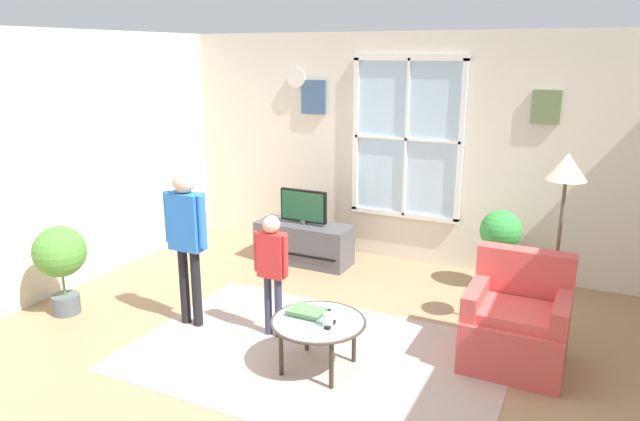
{
  "coord_description": "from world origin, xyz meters",
  "views": [
    {
      "loc": [
        1.98,
        -3.63,
        2.41
      ],
      "look_at": [
        -0.01,
        0.42,
        1.17
      ],
      "focal_mm": 32.57,
      "sensor_mm": 36.0,
      "label": 1
    }
  ],
  "objects_px": {
    "coffee_table": "(318,324)",
    "floor_lamp": "(565,186)",
    "book_stack": "(307,312)",
    "remote_near_books": "(328,314)",
    "potted_plant_by_window": "(500,244)",
    "potted_plant_corner": "(60,257)",
    "tv_stand": "(304,243)",
    "person_blue_shirt": "(187,230)",
    "cup": "(328,320)",
    "television": "(303,206)",
    "armchair": "(517,324)",
    "remote_near_cup": "(330,325)",
    "person_red_shirt": "(272,262)"
  },
  "relations": [
    {
      "from": "coffee_table",
      "to": "floor_lamp",
      "type": "distance_m",
      "value": 2.27
    },
    {
      "from": "book_stack",
      "to": "remote_near_books",
      "type": "bearing_deg",
      "value": 25.67
    },
    {
      "from": "potted_plant_by_window",
      "to": "floor_lamp",
      "type": "xyz_separation_m",
      "value": [
        0.6,
        -0.94,
        0.87
      ]
    },
    {
      "from": "potted_plant_by_window",
      "to": "potted_plant_corner",
      "type": "xyz_separation_m",
      "value": [
        -3.58,
        -2.4,
        0.07
      ]
    },
    {
      "from": "potted_plant_corner",
      "to": "coffee_table",
      "type": "bearing_deg",
      "value": 3.49
    },
    {
      "from": "tv_stand",
      "to": "person_blue_shirt",
      "type": "bearing_deg",
      "value": -95.01
    },
    {
      "from": "coffee_table",
      "to": "floor_lamp",
      "type": "height_order",
      "value": "floor_lamp"
    },
    {
      "from": "book_stack",
      "to": "cup",
      "type": "height_order",
      "value": "cup"
    },
    {
      "from": "cup",
      "to": "book_stack",
      "type": "bearing_deg",
      "value": 156.05
    },
    {
      "from": "television",
      "to": "remote_near_books",
      "type": "relative_size",
      "value": 4.12
    },
    {
      "from": "potted_plant_by_window",
      "to": "potted_plant_corner",
      "type": "distance_m",
      "value": 4.31
    },
    {
      "from": "potted_plant_by_window",
      "to": "armchair",
      "type": "bearing_deg",
      "value": -75.01
    },
    {
      "from": "floor_lamp",
      "to": "cup",
      "type": "bearing_deg",
      "value": -137.23
    },
    {
      "from": "armchair",
      "to": "cup",
      "type": "height_order",
      "value": "armchair"
    },
    {
      "from": "remote_near_books",
      "to": "potted_plant_corner",
      "type": "relative_size",
      "value": 0.16
    },
    {
      "from": "remote_near_cup",
      "to": "potted_plant_corner",
      "type": "bearing_deg",
      "value": -177.57
    },
    {
      "from": "armchair",
      "to": "coffee_table",
      "type": "distance_m",
      "value": 1.58
    },
    {
      "from": "television",
      "to": "potted_plant_corner",
      "type": "distance_m",
      "value": 2.63
    },
    {
      "from": "television",
      "to": "book_stack",
      "type": "relative_size",
      "value": 2.09
    },
    {
      "from": "potted_plant_by_window",
      "to": "remote_near_cup",
      "type": "bearing_deg",
      "value": -110.43
    },
    {
      "from": "person_red_shirt",
      "to": "potted_plant_by_window",
      "type": "relative_size",
      "value": 1.28
    },
    {
      "from": "cup",
      "to": "person_blue_shirt",
      "type": "relative_size",
      "value": 0.07
    },
    {
      "from": "book_stack",
      "to": "potted_plant_by_window",
      "type": "xyz_separation_m",
      "value": [
        1.1,
        2.19,
        0.06
      ]
    },
    {
      "from": "coffee_table",
      "to": "floor_lamp",
      "type": "xyz_separation_m",
      "value": [
        1.57,
        1.3,
        0.98
      ]
    },
    {
      "from": "television",
      "to": "potted_plant_by_window",
      "type": "bearing_deg",
      "value": 4.59
    },
    {
      "from": "person_blue_shirt",
      "to": "television",
      "type": "bearing_deg",
      "value": 84.98
    },
    {
      "from": "book_stack",
      "to": "potted_plant_corner",
      "type": "relative_size",
      "value": 0.32
    },
    {
      "from": "book_stack",
      "to": "remote_near_cup",
      "type": "relative_size",
      "value": 1.97
    },
    {
      "from": "television",
      "to": "potted_plant_corner",
      "type": "relative_size",
      "value": 0.67
    },
    {
      "from": "television",
      "to": "remote_near_cup",
      "type": "relative_size",
      "value": 4.12
    },
    {
      "from": "tv_stand",
      "to": "remote_near_cup",
      "type": "relative_size",
      "value": 8.06
    },
    {
      "from": "person_blue_shirt",
      "to": "potted_plant_by_window",
      "type": "distance_m",
      "value": 3.15
    },
    {
      "from": "coffee_table",
      "to": "potted_plant_by_window",
      "type": "height_order",
      "value": "potted_plant_by_window"
    },
    {
      "from": "coffee_table",
      "to": "person_red_shirt",
      "type": "distance_m",
      "value": 0.74
    },
    {
      "from": "armchair",
      "to": "remote_near_books",
      "type": "relative_size",
      "value": 6.21
    },
    {
      "from": "tv_stand",
      "to": "person_blue_shirt",
      "type": "xyz_separation_m",
      "value": [
        -0.17,
        -1.89,
        0.66
      ]
    },
    {
      "from": "television",
      "to": "person_red_shirt",
      "type": "height_order",
      "value": "person_red_shirt"
    },
    {
      "from": "remote_near_cup",
      "to": "potted_plant_corner",
      "type": "relative_size",
      "value": 0.16
    },
    {
      "from": "potted_plant_by_window",
      "to": "cup",
      "type": "bearing_deg",
      "value": -110.65
    },
    {
      "from": "floor_lamp",
      "to": "person_blue_shirt",
      "type": "bearing_deg",
      "value": -159.3
    },
    {
      "from": "coffee_table",
      "to": "remote_near_cup",
      "type": "relative_size",
      "value": 5.32
    },
    {
      "from": "tv_stand",
      "to": "person_red_shirt",
      "type": "height_order",
      "value": "person_red_shirt"
    },
    {
      "from": "armchair",
      "to": "potted_plant_corner",
      "type": "bearing_deg",
      "value": -166.49
    },
    {
      "from": "person_blue_shirt",
      "to": "floor_lamp",
      "type": "height_order",
      "value": "floor_lamp"
    },
    {
      "from": "remote_near_books",
      "to": "person_blue_shirt",
      "type": "distance_m",
      "value": 1.49
    },
    {
      "from": "person_red_shirt",
      "to": "book_stack",
      "type": "bearing_deg",
      "value": -30.11
    },
    {
      "from": "cup",
      "to": "person_red_shirt",
      "type": "height_order",
      "value": "person_red_shirt"
    },
    {
      "from": "tv_stand",
      "to": "remote_near_books",
      "type": "height_order",
      "value": "tv_stand"
    },
    {
      "from": "cup",
      "to": "potted_plant_corner",
      "type": "relative_size",
      "value": 0.12
    },
    {
      "from": "television",
      "to": "person_blue_shirt",
      "type": "bearing_deg",
      "value": -95.02
    }
  ]
}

